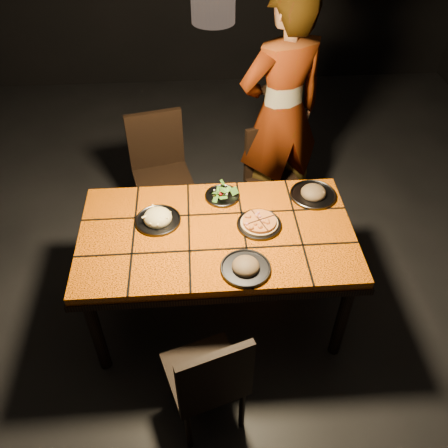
{
  "coord_description": "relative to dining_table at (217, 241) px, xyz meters",
  "views": [
    {
      "loc": [
        -0.1,
        -2.0,
        2.65
      ],
      "look_at": [
        0.04,
        -0.02,
        0.82
      ],
      "focal_mm": 38.0,
      "sensor_mm": 36.0,
      "label": 1
    }
  ],
  "objects": [
    {
      "name": "plate_salad",
      "position": [
        0.06,
        0.31,
        0.1
      ],
      "size": [
        0.22,
        0.22,
        0.07
      ],
      "color": "#37373C",
      "rests_on": "dining_table"
    },
    {
      "name": "pendant_lamp",
      "position": [
        0.0,
        0.0,
        1.35
      ],
      "size": [
        0.18,
        0.18,
        1.06
      ],
      "color": "black",
      "rests_on": "room_shell"
    },
    {
      "name": "plate_mushroom_a",
      "position": [
        0.14,
        -0.31,
        0.1
      ],
      "size": [
        0.27,
        0.27,
        0.09
      ],
      "color": "#37373C",
      "rests_on": "dining_table"
    },
    {
      "name": "diner",
      "position": [
        0.53,
        1.01,
        0.25
      ],
      "size": [
        0.78,
        0.64,
        1.83
      ],
      "primitive_type": "imported",
      "rotation": [
        0.0,
        0.0,
        3.5
      ],
      "color": "brown",
      "rests_on": "ground"
    },
    {
      "name": "plate_pizza",
      "position": [
        0.25,
        0.03,
        0.1
      ],
      "size": [
        0.29,
        0.29,
        0.04
      ],
      "color": "#37373C",
      "rests_on": "dining_table"
    },
    {
      "name": "plate_mushroom_b",
      "position": [
        0.63,
        0.28,
        0.1
      ],
      "size": [
        0.29,
        0.29,
        0.1
      ],
      "color": "#37373C",
      "rests_on": "dining_table"
    },
    {
      "name": "chair_far_left",
      "position": [
        -0.37,
        0.98,
        -0.14
      ],
      "size": [
        0.5,
        0.5,
        0.93
      ],
      "rotation": [
        0.0,
        0.0,
        0.23
      ],
      "color": "black",
      "rests_on": "ground"
    },
    {
      "name": "chair_near",
      "position": [
        -0.09,
        -0.78,
        -0.19
      ],
      "size": [
        0.47,
        0.47,
        0.83
      ],
      "rotation": [
        0.0,
        0.0,
        3.45
      ],
      "color": "black",
      "rests_on": "ground"
    },
    {
      "name": "dining_table",
      "position": [
        0.0,
        0.0,
        0.0
      ],
      "size": [
        1.62,
        0.92,
        0.75
      ],
      "color": "orange",
      "rests_on": "ground"
    },
    {
      "name": "plate_pasta",
      "position": [
        -0.34,
        0.11,
        0.1
      ],
      "size": [
        0.27,
        0.27,
        0.09
      ],
      "color": "#37373C",
      "rests_on": "dining_table"
    },
    {
      "name": "chair_far_right",
      "position": [
        0.48,
        0.89,
        -0.18
      ],
      "size": [
        0.48,
        0.48,
        0.85
      ],
      "rotation": [
        0.0,
        0.0,
        0.31
      ],
      "color": "black",
      "rests_on": "ground"
    },
    {
      "name": "room_shell",
      "position": [
        0.0,
        0.0,
        0.83
      ],
      "size": [
        6.04,
        7.04,
        3.08
      ],
      "color": "black",
      "rests_on": "ground"
    }
  ]
}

